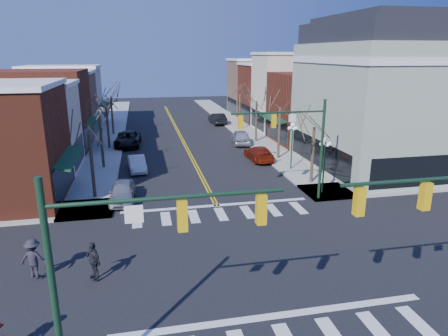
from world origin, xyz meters
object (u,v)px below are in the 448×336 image
car_right_mid (241,137)px  pedestrian_dark_a (93,260)px  victorian_corner (384,94)px  pedestrian_dark_b (34,258)px  car_left_mid (137,164)px  car_left_near (122,192)px  lamppost_corner (325,156)px  lamppost_midblock (292,138)px  car_right_far (217,119)px  car_left_far (128,139)px  car_right_near (259,153)px

car_right_mid → pedestrian_dark_a: size_ratio=2.73×
victorian_corner → pedestrian_dark_b: (-26.50, -14.26, -5.56)m
car_left_mid → car_left_near: bearing=-102.9°
pedestrian_dark_a → victorian_corner: bearing=86.9°
car_left_near → car_right_mid: (12.80, 16.42, 0.12)m
lamppost_corner → pedestrian_dark_a: bearing=-150.0°
lamppost_midblock → pedestrian_dark_a: (-15.50, -15.43, -1.90)m
car_right_far → car_right_mid: bearing=86.3°
car_left_far → pedestrian_dark_b: bearing=-93.5°
lamppost_corner → car_right_far: (-1.86, 31.85, -2.15)m
car_right_near → car_left_near: bearing=33.1°
car_left_mid → pedestrian_dark_b: pedestrian_dark_b is taller
car_right_near → pedestrian_dark_b: bearing=46.9°
car_right_near → car_right_mid: 7.51m
car_left_near → car_left_far: car_left_far is taller
car_left_far → pedestrian_dark_b: size_ratio=3.06×
car_right_far → pedestrian_dark_b: (-16.34, -40.11, 0.29)m
lamppost_midblock → car_left_mid: lamppost_midblock is taller
lamppost_corner → car_left_near: size_ratio=1.02×
car_left_mid → car_left_far: (-1.03, 10.37, 0.15)m
car_left_near → car_left_mid: car_left_near is taller
car_left_near → pedestrian_dark_a: pedestrian_dark_a is taller
car_left_far → car_right_near: bearing=-31.6°
car_left_near → car_right_mid: 20.82m
lamppost_corner → car_left_mid: bearing=146.2°
car_left_mid → car_left_far: 10.42m
car_right_mid → pedestrian_dark_b: size_ratio=2.60×
car_left_mid → car_right_mid: size_ratio=0.81×
car_right_far → victorian_corner: bearing=107.5°
car_left_near → car_left_far: (0.00, 17.99, 0.09)m
car_right_near → lamppost_corner: bearing=98.2°
lamppost_corner → car_left_far: size_ratio=0.74×
car_left_far → car_right_far: car_right_far is taller
car_left_near → pedestrian_dark_a: (-0.90, -10.40, 0.34)m
lamppost_midblock → pedestrian_dark_b: 23.50m
car_right_far → lamppost_midblock: bearing=90.3°
car_left_mid → car_left_far: bearing=90.5°
lamppost_midblock → car_right_mid: (-1.80, 11.39, -2.12)m
victorian_corner → car_left_near: bearing=-168.8°
lamppost_midblock → car_right_near: size_ratio=0.89×
car_left_near → car_left_far: bearing=92.1°
lamppost_midblock → pedestrian_dark_b: lamppost_midblock is taller
car_left_mid → lamppost_midblock: bearing=-16.0°
car_left_near → car_right_mid: size_ratio=0.86×
victorian_corner → lamppost_corner: 10.89m
victorian_corner → car_right_far: size_ratio=2.89×
car_left_near → car_left_mid: size_ratio=1.06×
lamppost_midblock → car_right_near: lamppost_midblock is taller
lamppost_corner → pedestrian_dark_a: lamppost_corner is taller
victorian_corner → lamppost_corner: (-8.30, -6.00, -3.70)m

